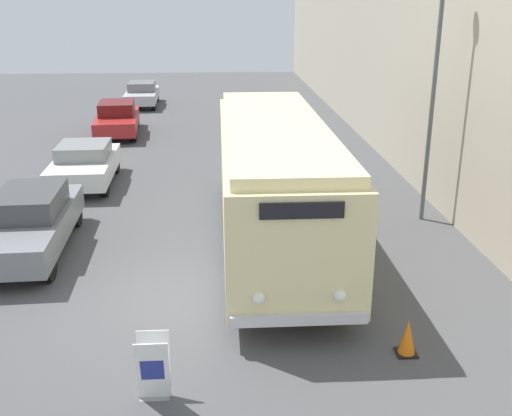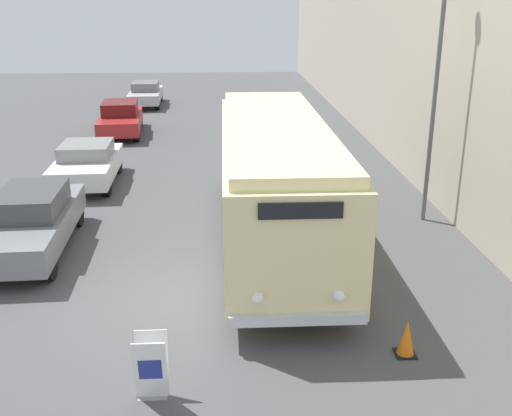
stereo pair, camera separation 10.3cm
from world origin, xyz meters
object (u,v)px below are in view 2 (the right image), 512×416
sign_board (151,368)px  parked_car_distant (146,93)px  parked_car_far (120,118)px  parked_car_near (32,221)px  parked_car_mid (87,163)px  traffic_cone (406,338)px  vintage_bus (275,176)px  streetlamp (438,60)px

sign_board → parked_car_distant: size_ratio=0.24×
parked_car_far → parked_car_distant: (0.21, 7.74, -0.04)m
parked_car_near → parked_car_mid: parked_car_near is taller
sign_board → parked_car_near: (-3.52, 5.95, 0.26)m
parked_car_near → parked_car_distant: size_ratio=1.08×
traffic_cone → parked_car_near: bearing=147.3°
sign_board → parked_car_far: size_ratio=0.23×
parked_car_near → traffic_cone: 9.28m
vintage_bus → traffic_cone: (1.87, -5.25, -1.43)m
vintage_bus → traffic_cone: bearing=-70.4°
parked_car_mid → traffic_cone: 13.09m
parked_car_far → parked_car_distant: 7.74m
parked_car_far → traffic_cone: parked_car_far is taller
parked_car_far → traffic_cone: 20.01m
parked_car_distant → sign_board: bearing=-84.9°
parked_car_distant → traffic_cone: 27.24m
vintage_bus → parked_car_near: bearing=-177.7°
parked_car_mid → vintage_bus: bearing=-44.5°
parked_car_near → traffic_cone: bearing=-35.0°
vintage_bus → sign_board: size_ratio=9.33×
sign_board → parked_car_distant: parked_car_distant is taller
sign_board → parked_car_far: parked_car_far is taller
traffic_cone → streetlamp: bearing=69.8°
parked_car_near → sign_board: bearing=-61.8°
vintage_bus → parked_car_mid: vintage_bus is taller
sign_board → traffic_cone: sign_board is taller
streetlamp → parked_car_mid: 11.48m
parked_car_near → parked_car_far: (-0.01, 13.41, -0.04)m
parked_car_distant → parked_car_near: bearing=-92.5°
sign_board → parked_car_distant: bearing=97.0°
streetlamp → parked_car_mid: (-10.13, 3.94, -3.68)m
sign_board → parked_car_far: bearing=100.3°
vintage_bus → parked_car_mid: 7.96m
streetlamp → parked_car_mid: bearing=158.7°
parked_car_near → parked_car_distant: parked_car_near is taller
streetlamp → parked_car_distant: size_ratio=1.52×
vintage_bus → parked_car_far: vintage_bus is taller
streetlamp → traffic_cone: 8.17m
parked_car_near → parked_car_mid: bearing=86.3°
parked_car_far → sign_board: bearing=-84.6°
vintage_bus → parked_car_near: 6.02m
vintage_bus → parked_car_mid: (-5.81, 5.35, -1.04)m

